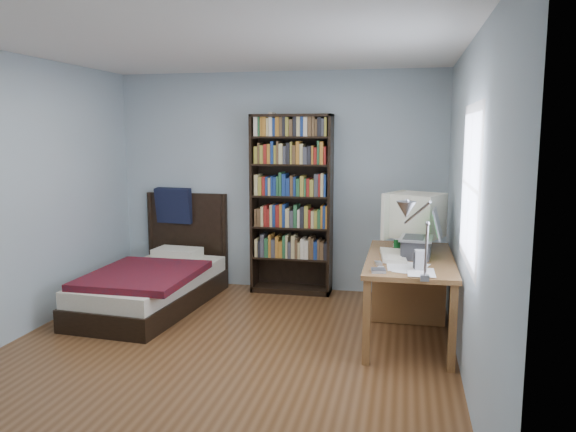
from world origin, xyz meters
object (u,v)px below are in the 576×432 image
(laptop, at_px, (419,244))
(bookshelf, at_px, (292,204))
(speaker, at_px, (420,260))
(bed, at_px, (155,281))
(soda_can, at_px, (397,245))
(keyboard, at_px, (393,256))
(desk, at_px, (409,281))
(crt_monitor, at_px, (415,216))
(desk_lamp, at_px, (410,218))

(laptop, relative_size, bookshelf, 0.22)
(speaker, bearing_deg, bed, 156.81)
(laptop, height_order, soda_can, laptop)
(laptop, xyz_separation_m, soda_can, (-0.19, 0.25, -0.06))
(keyboard, bearing_deg, bookshelf, 127.48)
(desk, distance_m, keyboard, 0.58)
(bookshelf, height_order, bed, bookshelf)
(crt_monitor, relative_size, soda_can, 5.48)
(speaker, xyz_separation_m, soda_can, (-0.19, 0.71, -0.03))
(speaker, xyz_separation_m, bookshelf, (-1.38, 1.67, 0.20))
(keyboard, xyz_separation_m, speaker, (0.22, -0.42, 0.06))
(crt_monitor, bearing_deg, speaker, -87.78)
(desk, xyz_separation_m, crt_monitor, (0.04, 0.07, 0.62))
(speaker, height_order, soda_can, speaker)
(crt_monitor, bearing_deg, bed, -178.50)
(laptop, bearing_deg, desk, 99.43)
(keyboard, distance_m, soda_can, 0.29)
(laptop, relative_size, soda_can, 3.91)
(crt_monitor, height_order, soda_can, crt_monitor)
(soda_can, bearing_deg, desk_lamp, -86.18)
(desk, distance_m, speaker, 0.96)
(desk, relative_size, soda_can, 13.07)
(keyboard, height_order, bookshelf, bookshelf)
(laptop, distance_m, speaker, 0.46)
(laptop, xyz_separation_m, desk_lamp, (-0.09, -1.16, 0.41))
(crt_monitor, distance_m, soda_can, 0.37)
(crt_monitor, relative_size, bookshelf, 0.31)
(keyboard, bearing_deg, soda_can, 78.54)
(desk, xyz_separation_m, soda_can, (-0.12, -0.16, 0.37))
(laptop, distance_m, desk_lamp, 1.24)
(crt_monitor, height_order, bookshelf, bookshelf)
(desk, height_order, keyboard, keyboard)
(crt_monitor, xyz_separation_m, desk_lamp, (-0.06, -1.65, 0.23))
(soda_can, bearing_deg, bookshelf, 141.15)
(desk, xyz_separation_m, keyboard, (-0.15, -0.45, 0.34))
(speaker, bearing_deg, desk_lamp, -102.98)
(laptop, distance_m, soda_can, 0.32)
(desk_lamp, xyz_separation_m, soda_can, (-0.09, 1.42, -0.47))
(desk, bearing_deg, bed, 179.90)
(desk_lamp, xyz_separation_m, keyboard, (-0.12, 1.13, -0.51))
(speaker, distance_m, bookshelf, 2.18)
(crt_monitor, distance_m, speaker, 0.97)
(desk, height_order, bookshelf, bookshelf)
(desk, height_order, desk_lamp, desk_lamp)
(desk, bearing_deg, bookshelf, 148.59)
(crt_monitor, relative_size, desk_lamp, 0.94)
(laptop, xyz_separation_m, speaker, (0.00, -0.46, -0.04))
(crt_monitor, xyz_separation_m, speaker, (0.04, -0.94, -0.22))
(keyboard, xyz_separation_m, soda_can, (0.03, 0.29, 0.04))
(keyboard, bearing_deg, desk, 66.01)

